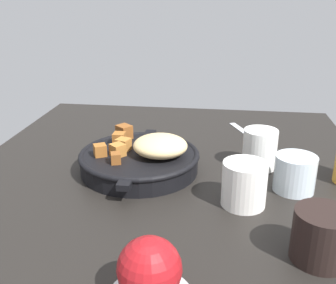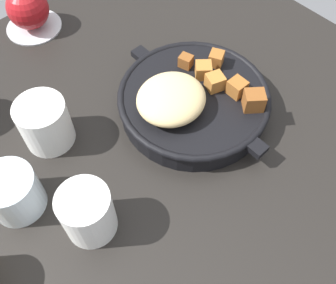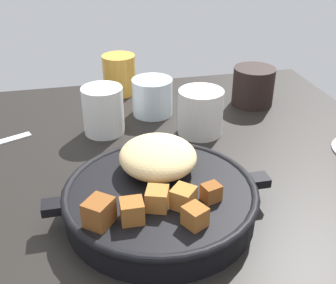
# 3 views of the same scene
# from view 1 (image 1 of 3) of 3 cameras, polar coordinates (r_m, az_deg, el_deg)

# --- Properties ---
(ground_plane) EXTENTS (0.91, 0.85, 0.02)m
(ground_plane) POSITION_cam_1_polar(r_m,az_deg,el_deg) (0.86, 0.19, -4.39)
(ground_plane) COLOR black
(cast_iron_skillet) EXTENTS (0.29, 0.25, 0.08)m
(cast_iron_skillet) POSITION_cam_1_polar(r_m,az_deg,el_deg) (0.83, -3.83, -2.26)
(cast_iron_skillet) COLOR black
(cast_iron_skillet) RESTS_ON ground_plane
(red_apple) EXTENTS (0.08, 0.08, 0.08)m
(red_apple) POSITION_cam_1_polar(r_m,az_deg,el_deg) (0.50, -2.68, -17.71)
(red_apple) COLOR maroon
(red_apple) RESTS_ON saucer_plate
(butter_knife) EXTENTS (0.17, 0.09, 0.00)m
(butter_knife) POSITION_cam_1_polar(r_m,az_deg,el_deg) (1.07, 11.13, 1.29)
(butter_knife) COLOR silver
(butter_knife) RESTS_ON ground_plane
(coffee_mug_dark) EXTENTS (0.08, 0.08, 0.08)m
(coffee_mug_dark) POSITION_cam_1_polar(r_m,az_deg,el_deg) (0.61, 21.21, -12.45)
(coffee_mug_dark) COLOR black
(coffee_mug_dark) RESTS_ON ground_plane
(water_glass_short) EXTENTS (0.08, 0.08, 0.07)m
(water_glass_short) POSITION_cam_1_polar(r_m,az_deg,el_deg) (0.78, 17.74, -4.31)
(water_glass_short) COLOR silver
(water_glass_short) RESTS_ON ground_plane
(white_creamer_pitcher) EXTENTS (0.07, 0.07, 0.08)m
(white_creamer_pitcher) POSITION_cam_1_polar(r_m,az_deg,el_deg) (0.86, 13.02, -0.96)
(white_creamer_pitcher) COLOR white
(white_creamer_pitcher) RESTS_ON ground_plane
(ceramic_mug_white) EXTENTS (0.08, 0.08, 0.08)m
(ceramic_mug_white) POSITION_cam_1_polar(r_m,az_deg,el_deg) (0.71, 10.87, -5.95)
(ceramic_mug_white) COLOR silver
(ceramic_mug_white) RESTS_ON ground_plane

